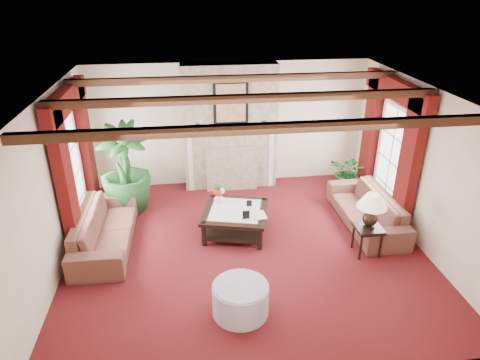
{
  "coord_description": "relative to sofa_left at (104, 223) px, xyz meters",
  "views": [
    {
      "loc": [
        -0.9,
        -6.17,
        4.26
      ],
      "look_at": [
        -0.06,
        0.4,
        1.12
      ],
      "focal_mm": 32.0,
      "sensor_mm": 36.0,
      "label": 1
    }
  ],
  "objects": [
    {
      "name": "floor",
      "position": [
        2.41,
        -0.42,
        -0.44
      ],
      "size": [
        6.0,
        6.0,
        0.0
      ],
      "primitive_type": "plane",
      "color": "#410B0C",
      "rests_on": "ground"
    },
    {
      "name": "ceiling",
      "position": [
        2.41,
        -0.42,
        2.26
      ],
      "size": [
        6.0,
        6.0,
        0.0
      ],
      "primitive_type": "plane",
      "rotation": [
        3.14,
        0.0,
        0.0
      ],
      "color": "white",
      "rests_on": "floor"
    },
    {
      "name": "back_wall",
      "position": [
        2.41,
        2.33,
        0.91
      ],
      "size": [
        6.0,
        0.02,
        2.7
      ],
      "primitive_type": "cube",
      "color": "beige",
      "rests_on": "ground"
    },
    {
      "name": "left_wall",
      "position": [
        -0.59,
        -0.42,
        0.91
      ],
      "size": [
        0.02,
        5.5,
        2.7
      ],
      "primitive_type": "cube",
      "color": "beige",
      "rests_on": "ground"
    },
    {
      "name": "right_wall",
      "position": [
        5.41,
        -0.42,
        0.91
      ],
      "size": [
        0.02,
        5.5,
        2.7
      ],
      "primitive_type": "cube",
      "color": "beige",
      "rests_on": "ground"
    },
    {
      "name": "ceiling_beams",
      "position": [
        2.41,
        -0.42,
        2.2
      ],
      "size": [
        6.0,
        3.0,
        0.12
      ],
      "primitive_type": null,
      "color": "#371F11",
      "rests_on": "ceiling"
    },
    {
      "name": "fireplace",
      "position": [
        2.41,
        2.13,
        2.26
      ],
      "size": [
        2.0,
        0.52,
        2.7
      ],
      "primitive_type": null,
      "color": "tan",
      "rests_on": "ground"
    },
    {
      "name": "french_door_left",
      "position": [
        -0.56,
        0.58,
        1.69
      ],
      "size": [
        0.1,
        1.1,
        2.16
      ],
      "primitive_type": null,
      "color": "white",
      "rests_on": "ground"
    },
    {
      "name": "french_door_right",
      "position": [
        5.38,
        0.58,
        1.69
      ],
      "size": [
        0.1,
        1.1,
        2.16
      ],
      "primitive_type": null,
      "color": "white",
      "rests_on": "ground"
    },
    {
      "name": "curtains_left",
      "position": [
        -0.45,
        0.58,
        2.11
      ],
      "size": [
        0.2,
        2.4,
        2.55
      ],
      "primitive_type": null,
      "color": "#430A08",
      "rests_on": "ground"
    },
    {
      "name": "curtains_right",
      "position": [
        5.27,
        0.58,
        2.11
      ],
      "size": [
        0.2,
        2.4,
        2.55
      ],
      "primitive_type": null,
      "color": "#430A08",
      "rests_on": "ground"
    },
    {
      "name": "sofa_left",
      "position": [
        0.0,
        0.0,
        0.0
      ],
      "size": [
        2.26,
        0.7,
        0.88
      ],
      "primitive_type": "imported",
      "rotation": [
        0.0,
        0.0,
        1.56
      ],
      "color": "#340E15",
      "rests_on": "ground"
    },
    {
      "name": "sofa_right",
      "position": [
        4.78,
        0.09,
        -0.02
      ],
      "size": [
        2.16,
        0.68,
        0.84
      ],
      "primitive_type": "imported",
      "rotation": [
        0.0,
        0.0,
        -1.56
      ],
      "color": "#340E15",
      "rests_on": "ground"
    },
    {
      "name": "potted_palm",
      "position": [
        0.25,
        1.26,
        0.06
      ],
      "size": [
        1.1,
        1.84,
        1.0
      ],
      "primitive_type": "imported",
      "rotation": [
        0.0,
        0.0,
        -0.03
      ],
      "color": "black",
      "rests_on": "ground"
    },
    {
      "name": "small_plant",
      "position": [
        4.94,
        1.5,
        -0.1
      ],
      "size": [
        1.63,
        1.63,
        0.67
      ],
      "primitive_type": "imported",
      "rotation": [
        0.0,
        0.0,
        -0.8
      ],
      "color": "black",
      "rests_on": "ground"
    },
    {
      "name": "coffee_table",
      "position": [
        2.29,
        0.11,
        -0.21
      ],
      "size": [
        1.37,
        1.37,
        0.46
      ],
      "primitive_type": null,
      "rotation": [
        0.0,
        0.0,
        -0.25
      ],
      "color": "black",
      "rests_on": "ground"
    },
    {
      "name": "side_table",
      "position": [
        4.41,
        -0.82,
        -0.18
      ],
      "size": [
        0.55,
        0.55,
        0.51
      ],
      "primitive_type": null,
      "rotation": [
        0.0,
        0.0,
        -0.34
      ],
      "color": "black",
      "rests_on": "ground"
    },
    {
      "name": "ottoman",
      "position": [
        2.11,
        -1.99,
        -0.21
      ],
      "size": [
        0.78,
        0.78,
        0.46
      ],
      "primitive_type": "cylinder",
      "color": "#9E9CB1",
      "rests_on": "ground"
    },
    {
      "name": "table_lamp",
      "position": [
        4.41,
        -0.82,
        0.39
      ],
      "size": [
        0.49,
        0.49,
        0.63
      ],
      "primitive_type": null,
      "color": "black",
      "rests_on": "side_table"
    },
    {
      "name": "flower_vase",
      "position": [
        2.02,
        0.44,
        0.11
      ],
      "size": [
        0.27,
        0.28,
        0.18
      ],
      "primitive_type": "imported",
      "rotation": [
        0.0,
        0.0,
        -0.25
      ],
      "color": "silver",
      "rests_on": "coffee_table"
    },
    {
      "name": "book",
      "position": [
        2.57,
        -0.16,
        0.17
      ],
      "size": [
        0.23,
        0.07,
        0.31
      ],
      "primitive_type": "imported",
      "rotation": [
        0.0,
        0.0,
        0.1
      ],
      "color": "black",
      "rests_on": "coffee_table"
    },
    {
      "name": "photo_frame_a",
      "position": [
        2.44,
        -0.23,
        0.1
      ],
      "size": [
        0.12,
        0.02,
        0.16
      ],
      "primitive_type": null,
      "rotation": [
        0.0,
        0.0,
        0.02
      ],
      "color": "black",
      "rests_on": "coffee_table"
    },
    {
      "name": "photo_frame_b",
      "position": [
        2.55,
        0.21,
        0.08
      ],
      "size": [
        0.1,
        0.03,
        0.13
      ],
      "primitive_type": null,
      "rotation": [
        0.0,
        0.0,
        -0.07
      ],
      "color": "black",
      "rests_on": "coffee_table"
    }
  ]
}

